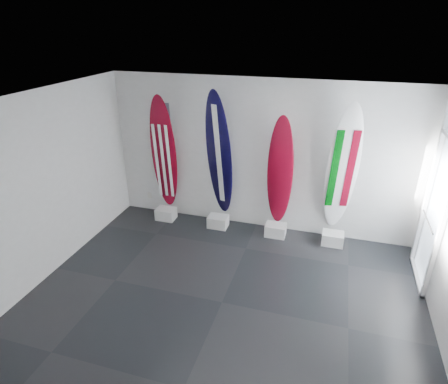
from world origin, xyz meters
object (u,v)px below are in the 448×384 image
(surfboard_swiss, at_px, (280,172))
(surfboard_italy, at_px, (342,170))
(surfboard_usa, at_px, (164,154))
(surfboard_navy, at_px, (219,155))

(surfboard_swiss, distance_m, surfboard_italy, 1.11)
(surfboard_usa, xyz_separation_m, surfboard_italy, (3.48, 0.00, 0.04))
(surfboard_navy, xyz_separation_m, surfboard_italy, (2.30, 0.00, -0.04))
(surfboard_italy, bearing_deg, surfboard_usa, 167.08)
(surfboard_swiss, bearing_deg, surfboard_italy, 1.84)
(surfboard_navy, distance_m, surfboard_italy, 2.30)
(surfboard_usa, relative_size, surfboard_swiss, 1.11)
(surfboard_italy, bearing_deg, surfboard_navy, 167.08)
(surfboard_navy, distance_m, surfboard_swiss, 1.22)
(surfboard_swiss, bearing_deg, surfboard_usa, -178.16)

